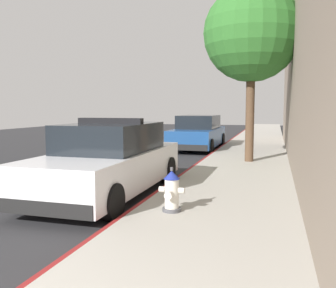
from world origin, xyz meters
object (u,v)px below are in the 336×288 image
object	(u,v)px
parked_car_silver_ahead	(198,133)
street_tree	(252,34)
police_cruiser	(110,161)
fire_hydrant	(172,191)

from	to	relation	value
parked_car_silver_ahead	street_tree	xyz separation A→B (m)	(2.61, -4.33, 3.52)
parked_car_silver_ahead	street_tree	bearing A→B (deg)	-58.96
police_cruiser	fire_hydrant	world-z (taller)	police_cruiser
police_cruiser	street_tree	distance (m)	6.66
fire_hydrant	street_tree	xyz separation A→B (m)	(0.85, 6.39, 3.77)
police_cruiser	fire_hydrant	size ratio (longest dim) A/B	6.37
parked_car_silver_ahead	street_tree	distance (m)	6.16
police_cruiser	parked_car_silver_ahead	bearing A→B (deg)	89.63
parked_car_silver_ahead	street_tree	size ratio (longest dim) A/B	0.85
parked_car_silver_ahead	fire_hydrant	size ratio (longest dim) A/B	6.37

